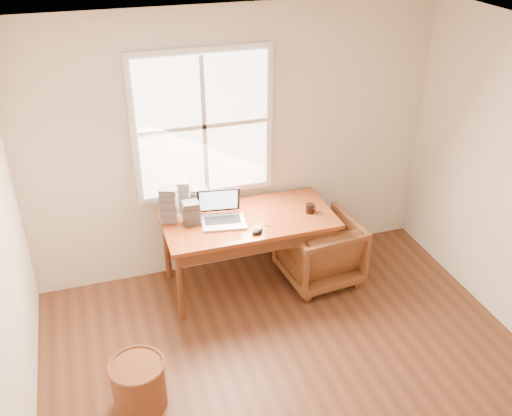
% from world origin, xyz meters
% --- Properties ---
extents(room_shell, '(4.04, 4.54, 2.64)m').
position_xyz_m(room_shell, '(-0.02, 0.16, 1.32)').
color(room_shell, '#56301D').
rests_on(room_shell, ground).
extents(desk, '(1.60, 0.80, 0.04)m').
position_xyz_m(desk, '(0.00, 1.80, 0.73)').
color(desk, brown).
rests_on(desk, room_shell).
extents(armchair, '(0.77, 0.78, 0.66)m').
position_xyz_m(armchair, '(0.69, 1.67, 0.33)').
color(armchair, brown).
rests_on(armchair, room_shell).
extents(wicker_stool, '(0.43, 0.43, 0.40)m').
position_xyz_m(wicker_stool, '(-1.24, 0.58, 0.20)').
color(wicker_stool, brown).
rests_on(wicker_stool, room_shell).
extents(laptop, '(0.42, 0.44, 0.28)m').
position_xyz_m(laptop, '(-0.25, 1.77, 0.89)').
color(laptop, '#B9BCC1').
rests_on(laptop, desk).
extents(mouse, '(0.13, 0.10, 0.04)m').
position_xyz_m(mouse, '(-0.01, 1.51, 0.77)').
color(mouse, black).
rests_on(mouse, desk).
extents(coffee_mug, '(0.09, 0.09, 0.09)m').
position_xyz_m(coffee_mug, '(0.58, 1.72, 0.79)').
color(coffee_mug, black).
rests_on(coffee_mug, desk).
extents(cd_stack_a, '(0.19, 0.17, 0.30)m').
position_xyz_m(cd_stack_a, '(-0.55, 2.16, 0.90)').
color(cd_stack_a, silver).
rests_on(cd_stack_a, desk).
extents(cd_stack_b, '(0.15, 0.13, 0.22)m').
position_xyz_m(cd_stack_b, '(-0.53, 1.87, 0.86)').
color(cd_stack_b, black).
rests_on(cd_stack_b, desk).
extents(cd_stack_c, '(0.19, 0.18, 0.34)m').
position_xyz_m(cd_stack_c, '(-0.71, 1.97, 0.92)').
color(cd_stack_c, gray).
rests_on(cd_stack_c, desk).
extents(cd_stack_d, '(0.19, 0.18, 0.19)m').
position_xyz_m(cd_stack_d, '(-0.38, 2.16, 0.85)').
color(cd_stack_d, '#B8BEC4').
rests_on(cd_stack_d, desk).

